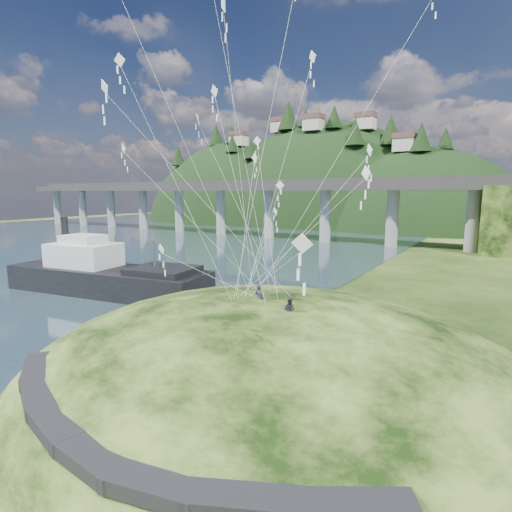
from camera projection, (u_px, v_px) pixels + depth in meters
The scene contains 10 objects.
ground at pixel (164, 359), 28.48m from camera, with size 320.00×320.00×0.00m, color black.
water at pixel (30, 244), 91.25m from camera, with size 240.00×240.00×0.00m, color #2C4351.
grass_hill at pixel (275, 397), 26.21m from camera, with size 36.00×32.00×13.00m.
footpath at pixel (122, 436), 16.09m from camera, with size 22.29×5.84×0.83m.
bridge at pixel (288, 201), 99.47m from camera, with size 160.00×11.00×15.00m.
far_ridge at pixel (310, 242), 154.78m from camera, with size 153.00×70.00×94.50m.
work_barge at pixel (104, 274), 47.22m from camera, with size 25.96×10.75×8.82m.
wooden_dock at pixel (162, 329), 33.60m from camera, with size 12.18×2.04×0.87m.
kite_flyers at pixel (273, 290), 24.50m from camera, with size 3.54×1.77×1.97m.
kite_swarm at pixel (241, 102), 24.29m from camera, with size 18.58×15.65×20.43m.
Camera 1 is at (19.85, -19.39, 11.80)m, focal length 28.00 mm.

